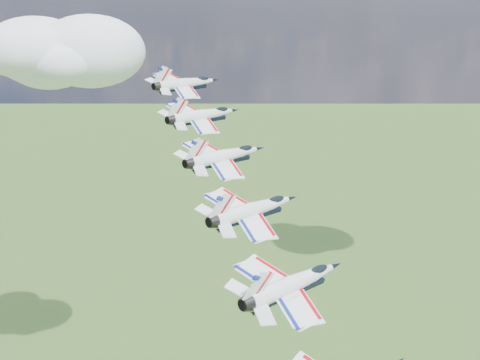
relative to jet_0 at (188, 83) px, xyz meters
The scene contains 6 objects.
cloud_left 87.49m from the jet_0, 149.93° to the left, with size 46.31×36.39×18.19m, color white.
jet_0 is the anchor object (origin of this frame).
jet_1 13.46m from the jet_0, 47.00° to the right, with size 9.65×14.29×4.27m, color white, non-canonical shape.
jet_2 26.93m from the jet_0, 47.00° to the right, with size 9.65×14.29×4.27m, color white, non-canonical shape.
jet_3 40.39m from the jet_0, 47.00° to the right, with size 9.65×14.29×4.27m, color white, non-canonical shape.
jet_4 53.85m from the jet_0, 47.00° to the right, with size 9.65×14.29×4.27m, color white, non-canonical shape.
Camera 1 is at (50.37, -73.81, 161.53)m, focal length 45.00 mm.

